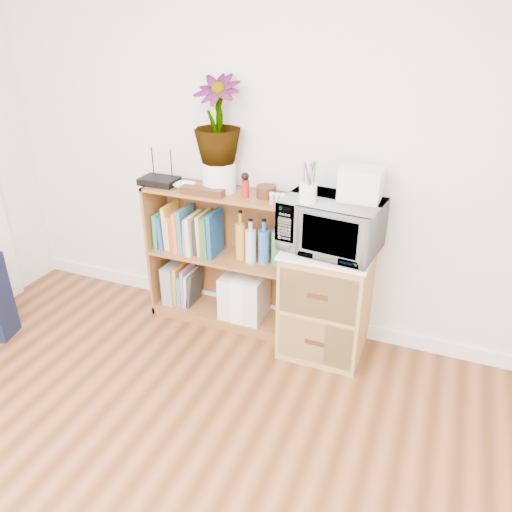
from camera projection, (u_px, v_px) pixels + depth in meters
The scene contains 21 objects.
skirting_board at pixel (276, 312), 3.55m from camera, with size 4.00×0.02×0.10m, color white.
bookshelf at pixel (222, 258), 3.36m from camera, with size 1.00×0.30×0.95m, color brown.
wicker_unit at pixel (326, 302), 3.10m from camera, with size 0.50×0.45×0.70m, color #9E7542.
microwave at pixel (331, 225), 2.86m from camera, with size 0.55×0.37×0.30m, color white.
pen_cup at pixel (308, 193), 2.73m from camera, with size 0.10×0.10×0.11m, color white.
small_appliance at pixel (361, 184), 2.76m from camera, with size 0.23×0.19×0.18m, color white.
router at pixel (159, 181), 3.26m from camera, with size 0.24×0.16×0.04m, color black.
white_bowl at pixel (185, 186), 3.19m from camera, with size 0.13×0.13×0.03m, color white.
plant_pot at pixel (219, 176), 3.12m from camera, with size 0.21×0.21×0.18m, color white.
potted_plant at pixel (217, 120), 2.97m from camera, with size 0.29×0.29×0.51m, color #2F7631.
trinket_box at pixel (202, 191), 3.08m from camera, with size 0.28×0.07×0.05m, color #32190D.
kokeshi_doll at pixel (245, 189), 3.02m from camera, with size 0.05×0.05×0.11m, color maroon.
wooden_bowl at pixel (266, 192), 3.03m from camera, with size 0.12×0.12×0.07m, color #33190D.
paint_jars at pixel (277, 200), 2.92m from camera, with size 0.11×0.04×0.06m, color #D97980.
file_box at pixel (174, 281), 3.61m from camera, with size 0.09×0.23×0.29m, color gray.
magazine_holder_left at pixel (231, 293), 3.44m from camera, with size 0.10×0.24×0.30m, color silver.
magazine_holder_mid at pixel (244, 295), 3.41m from camera, with size 0.10×0.25×0.31m, color white.
magazine_holder_right at pixel (257, 298), 3.37m from camera, with size 0.10×0.26×0.32m, color silver.
cookbooks at pixel (189, 231), 3.37m from camera, with size 0.44×0.20×0.31m.
liquor_bottles at pixel (262, 242), 3.18m from camera, with size 0.40×0.07×0.32m.
lower_books at pixel (188, 286), 3.58m from camera, with size 0.17×0.19×0.29m.
Camera 1 is at (0.99, -0.59, 1.99)m, focal length 35.00 mm.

